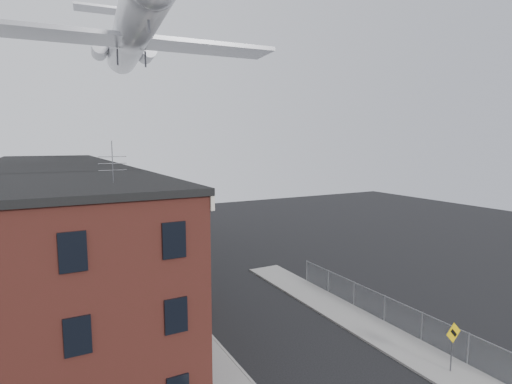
{
  "coord_description": "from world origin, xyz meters",
  "views": [
    {
      "loc": [
        -12.72,
        -13.53,
        12.07
      ],
      "look_at": [
        -0.85,
        8.67,
        8.94
      ],
      "focal_mm": 28.0,
      "sensor_mm": 36.0,
      "label": 1
    }
  ],
  "objects_px": {
    "warning_sign": "(453,339)",
    "street_tree": "(129,227)",
    "car_mid": "(181,266)",
    "airplane": "(131,34)",
    "car_near": "(193,299)",
    "utility_pole": "(149,236)",
    "car_far": "(160,246)"
  },
  "relations": [
    {
      "from": "utility_pole",
      "to": "airplane",
      "type": "distance_m",
      "value": 19.13
    },
    {
      "from": "warning_sign",
      "to": "utility_pole",
      "type": "height_order",
      "value": "utility_pole"
    },
    {
      "from": "car_near",
      "to": "car_mid",
      "type": "relative_size",
      "value": 1.22
    },
    {
      "from": "street_tree",
      "to": "car_mid",
      "type": "bearing_deg",
      "value": -60.11
    },
    {
      "from": "car_mid",
      "to": "warning_sign",
      "type": "bearing_deg",
      "value": -69.98
    },
    {
      "from": "warning_sign",
      "to": "street_tree",
      "type": "relative_size",
      "value": 0.54
    },
    {
      "from": "street_tree",
      "to": "car_mid",
      "type": "distance_m",
      "value": 7.55
    },
    {
      "from": "car_near",
      "to": "warning_sign",
      "type": "bearing_deg",
      "value": -51.77
    },
    {
      "from": "car_near",
      "to": "airplane",
      "type": "relative_size",
      "value": 0.14
    },
    {
      "from": "utility_pole",
      "to": "car_far",
      "type": "height_order",
      "value": "utility_pole"
    },
    {
      "from": "warning_sign",
      "to": "car_mid",
      "type": "xyz_separation_m",
      "value": [
        -7.4,
        22.91,
        -1.34
      ]
    },
    {
      "from": "street_tree",
      "to": "car_far",
      "type": "height_order",
      "value": "street_tree"
    },
    {
      "from": "warning_sign",
      "to": "utility_pole",
      "type": "relative_size",
      "value": 0.31
    },
    {
      "from": "utility_pole",
      "to": "street_tree",
      "type": "bearing_deg",
      "value": 88.11
    },
    {
      "from": "warning_sign",
      "to": "street_tree",
      "type": "bearing_deg",
      "value": 110.58
    },
    {
      "from": "warning_sign",
      "to": "car_far",
      "type": "height_order",
      "value": "warning_sign"
    },
    {
      "from": "warning_sign",
      "to": "street_tree",
      "type": "xyz_separation_m",
      "value": [
        -10.87,
        28.95,
        1.57
      ]
    },
    {
      "from": "car_mid",
      "to": "airplane",
      "type": "xyz_separation_m",
      "value": [
        -2.97,
        4.08,
        21.51
      ]
    },
    {
      "from": "street_tree",
      "to": "car_near",
      "type": "height_order",
      "value": "street_tree"
    },
    {
      "from": "car_mid",
      "to": "utility_pole",
      "type": "bearing_deg",
      "value": -132.26
    },
    {
      "from": "car_near",
      "to": "car_far",
      "type": "distance_m",
      "value": 16.32
    },
    {
      "from": "car_mid",
      "to": "airplane",
      "type": "bearing_deg",
      "value": 128.16
    },
    {
      "from": "warning_sign",
      "to": "car_near",
      "type": "bearing_deg",
      "value": 122.7
    },
    {
      "from": "warning_sign",
      "to": "street_tree",
      "type": "distance_m",
      "value": 30.96
    },
    {
      "from": "car_mid",
      "to": "car_near",
      "type": "bearing_deg",
      "value": -99.73
    },
    {
      "from": "car_near",
      "to": "utility_pole",
      "type": "bearing_deg",
      "value": 118.62
    },
    {
      "from": "warning_sign",
      "to": "airplane",
      "type": "xyz_separation_m",
      "value": [
        -10.37,
        26.99,
        20.16
      ]
    },
    {
      "from": "street_tree",
      "to": "car_mid",
      "type": "height_order",
      "value": "street_tree"
    },
    {
      "from": "car_mid",
      "to": "car_far",
      "type": "distance_m",
      "value": 7.64
    },
    {
      "from": "warning_sign",
      "to": "car_near",
      "type": "xyz_separation_m",
      "value": [
        -9.2,
        14.33,
        -1.2
      ]
    },
    {
      "from": "warning_sign",
      "to": "street_tree",
      "type": "height_order",
      "value": "street_tree"
    },
    {
      "from": "warning_sign",
      "to": "car_mid",
      "type": "distance_m",
      "value": 24.11
    }
  ]
}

